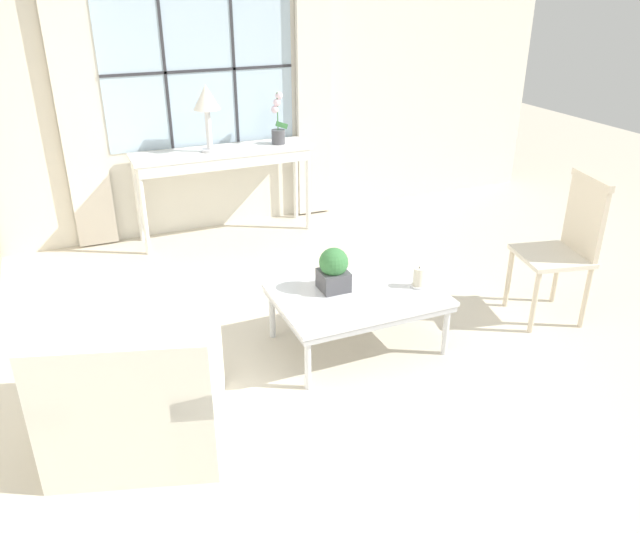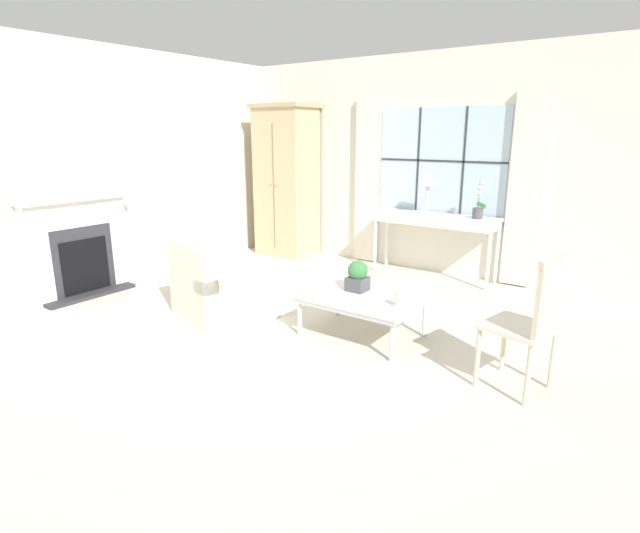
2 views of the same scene
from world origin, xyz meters
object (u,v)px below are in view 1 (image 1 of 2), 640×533
object	(u,v)px
armchair_upholstered	(139,397)
side_chair_wooden	(567,240)
potted_orchid	(278,126)
pillar_candle	(419,278)
console_table	(223,159)
coffee_table	(358,299)
table_lamp	(206,102)
potted_plant_small	(334,269)

from	to	relation	value
armchair_upholstered	side_chair_wooden	xyz separation A→B (m)	(2.94, 0.17, 0.32)
potted_orchid	pillar_candle	xyz separation A→B (m)	(0.13, -2.29, -0.53)
console_table	potted_orchid	xyz separation A→B (m)	(0.53, 0.00, 0.25)
console_table	coffee_table	xyz separation A→B (m)	(0.27, -2.21, -0.38)
table_lamp	potted_orchid	size ratio (longest dim) A/B	1.24
side_chair_wooden	potted_plant_small	xyz separation A→B (m)	(-1.62, 0.31, -0.05)
armchair_upholstered	potted_plant_small	bearing A→B (deg)	20.03
armchair_upholstered	pillar_candle	distance (m)	1.87
coffee_table	armchair_upholstered	bearing A→B (deg)	-165.55
potted_plant_small	pillar_candle	distance (m)	0.56
armchair_upholstered	potted_plant_small	world-z (taller)	armchair_upholstered
pillar_candle	potted_orchid	bearing A→B (deg)	93.28
console_table	potted_plant_small	world-z (taller)	console_table
coffee_table	potted_plant_small	bearing A→B (deg)	138.04
armchair_upholstered	side_chair_wooden	bearing A→B (deg)	3.37
console_table	potted_plant_small	bearing A→B (deg)	-86.05
side_chair_wooden	potted_plant_small	size ratio (longest dim) A/B	3.61
armchair_upholstered	pillar_candle	size ratio (longest dim) A/B	7.11
console_table	coffee_table	bearing A→B (deg)	-83.12
potted_plant_small	pillar_candle	world-z (taller)	potted_plant_small
console_table	coffee_table	world-z (taller)	console_table
potted_orchid	pillar_candle	world-z (taller)	potted_orchid
armchair_upholstered	side_chair_wooden	size ratio (longest dim) A/B	1.00
potted_orchid	armchair_upholstered	world-z (taller)	potted_orchid
side_chair_wooden	console_table	bearing A→B (deg)	126.15
pillar_candle	side_chair_wooden	bearing A→B (deg)	-6.38
table_lamp	armchair_upholstered	size ratio (longest dim) A/B	0.56
console_table	armchair_upholstered	xyz separation A→B (m)	(-1.17, -2.59, -0.47)
potted_plant_small	armchair_upholstered	bearing A→B (deg)	-159.97
table_lamp	pillar_candle	bearing A→B (deg)	-71.02
armchair_upholstered	coffee_table	world-z (taller)	armchair_upholstered
console_table	potted_plant_small	xyz separation A→B (m)	(0.15, -2.11, -0.19)
console_table	pillar_candle	size ratio (longest dim) A/B	11.01
table_lamp	coffee_table	size ratio (longest dim) A/B	0.55
side_chair_wooden	potted_orchid	bearing A→B (deg)	116.95
side_chair_wooden	pillar_candle	xyz separation A→B (m)	(-1.10, 0.12, -0.13)
table_lamp	side_chair_wooden	size ratio (longest dim) A/B	0.56
coffee_table	console_table	bearing A→B (deg)	96.88
coffee_table	potted_orchid	bearing A→B (deg)	83.12
console_table	pillar_candle	world-z (taller)	console_table
potted_orchid	armchair_upholstered	bearing A→B (deg)	-123.42
table_lamp	potted_plant_small	world-z (taller)	table_lamp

